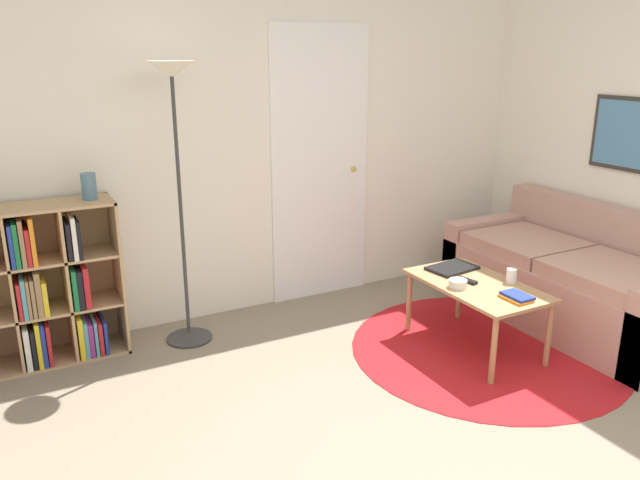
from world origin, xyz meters
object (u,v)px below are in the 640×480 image
bookshelf (35,289)px  laptop (452,268)px  couch (576,282)px  vase_on_shelf (89,186)px  cup (511,276)px  bowl (458,284)px  floor_lamp (175,123)px  coffee_table (477,291)px

bookshelf → laptop: 2.71m
couch → vase_on_shelf: vase_on_shelf is taller
cup → bowl: bearing=165.6°
floor_lamp → vase_on_shelf: 0.66m
floor_lamp → cup: 2.35m
laptop → cup: (0.17, -0.38, 0.04)m
couch → vase_on_shelf: size_ratio=10.94×
floor_lamp → vase_on_shelf: floor_lamp is taller
coffee_table → vase_on_shelf: vase_on_shelf is taller
floor_lamp → couch: floor_lamp is taller
coffee_table → couch: bearing=0.5°
laptop → floor_lamp: bearing=156.7°
bookshelf → laptop: size_ratio=2.88×
couch → coffee_table: (-0.96, -0.01, 0.11)m
cup → laptop: bearing=114.8°
cup → floor_lamp: bearing=149.2°
laptop → vase_on_shelf: size_ratio=2.12×
couch → floor_lamp: bearing=158.9°
bookshelf → cup: (2.74, -1.23, 0.01)m
bookshelf → coffee_table: 2.79m
coffee_table → vase_on_shelf: 2.54m
vase_on_shelf → coffee_table: bearing=-28.0°
laptop → bowl: (-0.19, -0.28, 0.02)m
laptop → bookshelf: bearing=161.5°
bookshelf → vase_on_shelf: bearing=-0.1°
floor_lamp → cup: (1.84, -1.10, -0.97)m
coffee_table → cup: size_ratio=9.93×
bookshelf → floor_lamp: size_ratio=0.55×
couch → bowl: size_ratio=15.59×
bookshelf → vase_on_shelf: size_ratio=6.11×
bookshelf → coffee_table: (2.54, -1.15, -0.08)m
coffee_table → vase_on_shelf: size_ratio=5.53×
bookshelf → vase_on_shelf: 0.72m
bookshelf → cup: 3.01m
vase_on_shelf → bowl: bearing=-29.7°
bookshelf → coffee_table: bearing=-24.3°
couch → laptop: couch is taller
couch → bowl: bearing=-179.9°
couch → coffee_table: size_ratio=1.98×
couch → coffee_table: 0.97m
bookshelf → bowl: bearing=-25.6°
laptop → bowl: bearing=-123.8°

